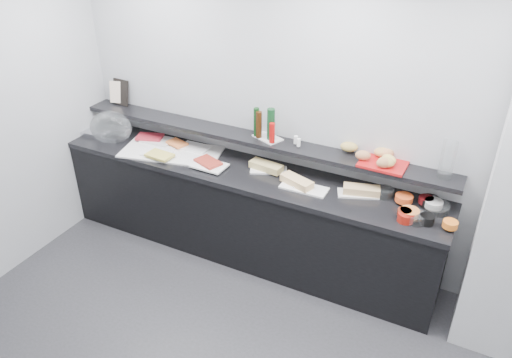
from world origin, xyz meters
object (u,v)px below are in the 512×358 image
at_px(sandwich_plate_mid, 304,188).
at_px(condiment_tray, 268,138).
at_px(cloche_base, 106,132).
at_px(carafe, 448,160).
at_px(bread_tray, 383,164).
at_px(framed_print, 121,92).

relative_size(sandwich_plate_mid, condiment_tray, 1.56).
height_order(cloche_base, condiment_tray, condiment_tray).
height_order(condiment_tray, carafe, carafe).
xyz_separation_m(cloche_base, condiment_tray, (1.74, 0.18, 0.24)).
distance_m(bread_tray, carafe, 0.49).
xyz_separation_m(framed_print, carafe, (3.19, -0.06, 0.02)).
distance_m(condiment_tray, bread_tray, 1.04).
bearing_deg(bread_tray, condiment_tray, 179.29).
xyz_separation_m(cloche_base, carafe, (3.25, 0.17, 0.38)).
relative_size(cloche_base, sandwich_plate_mid, 1.08).
xyz_separation_m(sandwich_plate_mid, bread_tray, (0.57, 0.23, 0.25)).
bearing_deg(carafe, cloche_base, -177.01).
bearing_deg(framed_print, bread_tray, 1.93).
bearing_deg(cloche_base, carafe, -2.75).
height_order(cloche_base, framed_print, framed_print).
distance_m(cloche_base, bread_tray, 2.79).
height_order(framed_print, carafe, carafe).
distance_m(cloche_base, condiment_tray, 1.77).
relative_size(framed_print, carafe, 0.87).
bearing_deg(bread_tray, carafe, 4.23).
distance_m(sandwich_plate_mid, carafe, 1.14).
xyz_separation_m(condiment_tray, carafe, (1.51, -0.01, 0.14)).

